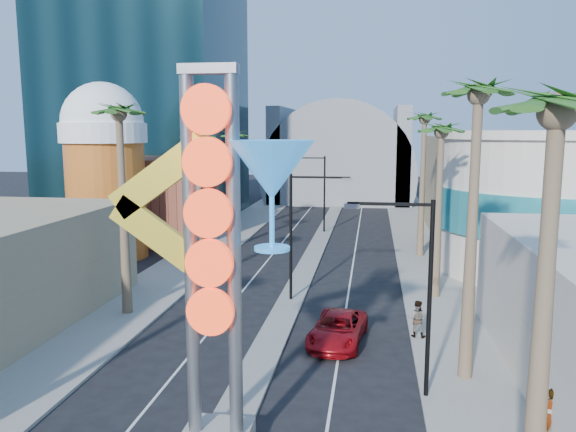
% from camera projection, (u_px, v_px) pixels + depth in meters
% --- Properties ---
extents(sidewalk_west, '(5.00, 100.00, 0.15)m').
position_uv_depth(sidewalk_west, '(212.00, 247.00, 51.23)').
color(sidewalk_west, gray).
rests_on(sidewalk_west, ground).
extents(sidewalk_east, '(5.00, 100.00, 0.15)m').
position_uv_depth(sidewalk_east, '(425.00, 254.00, 48.41)').
color(sidewalk_east, gray).
rests_on(sidewalk_east, ground).
extents(median, '(1.60, 84.00, 0.15)m').
position_uv_depth(median, '(319.00, 243.00, 52.75)').
color(median, gray).
rests_on(median, ground).
extents(hotel_tower, '(20.00, 20.00, 50.00)m').
position_uv_depth(hotel_tower, '(146.00, 7.00, 65.94)').
color(hotel_tower, black).
rests_on(hotel_tower, ground).
extents(brick_filler_west, '(10.00, 10.00, 8.00)m').
position_uv_depth(brick_filler_west, '(155.00, 199.00, 54.53)').
color(brick_filler_west, brown).
rests_on(brick_filler_west, ground).
extents(filler_east, '(10.00, 20.00, 10.00)m').
position_uv_depth(filler_east, '(478.00, 184.00, 59.42)').
color(filler_east, '#9B8B64').
rests_on(filler_east, ground).
extents(beer_mug, '(7.00, 7.00, 14.50)m').
position_uv_depth(beer_mug, '(105.00, 164.00, 46.28)').
color(beer_mug, '#B55B18').
rests_on(beer_mug, ground).
extents(turquoise_building, '(16.60, 16.60, 10.60)m').
position_uv_depth(turquoise_building, '(551.00, 203.00, 41.49)').
color(turquoise_building, beige).
rests_on(turquoise_building, ground).
extents(canopy, '(22.00, 16.00, 22.00)m').
position_uv_depth(canopy, '(340.00, 172.00, 85.35)').
color(canopy, slate).
rests_on(canopy, ground).
extents(neon_sign, '(6.53, 2.60, 12.55)m').
position_uv_depth(neon_sign, '(237.00, 238.00, 17.30)').
color(neon_sign, gray).
rests_on(neon_sign, ground).
extents(streetlight_0, '(3.79, 0.25, 8.00)m').
position_uv_depth(streetlight_0, '(300.00, 225.00, 34.36)').
color(streetlight_0, black).
rests_on(streetlight_0, ground).
extents(streetlight_1, '(3.79, 0.25, 8.00)m').
position_uv_depth(streetlight_1, '(319.00, 186.00, 57.98)').
color(streetlight_1, black).
rests_on(streetlight_1, ground).
extents(streetlight_2, '(3.45, 0.25, 8.00)m').
position_uv_depth(streetlight_2, '(418.00, 281.00, 21.72)').
color(streetlight_2, black).
rests_on(streetlight_2, ground).
extents(palm_1, '(2.40, 2.40, 12.70)m').
position_uv_depth(palm_1, '(119.00, 126.00, 30.96)').
color(palm_1, brown).
rests_on(palm_1, ground).
extents(palm_2, '(2.40, 2.40, 11.20)m').
position_uv_depth(palm_2, '(198.00, 145.00, 44.85)').
color(palm_2, brown).
rests_on(palm_2, ground).
extents(palm_3, '(2.40, 2.40, 11.20)m').
position_uv_depth(palm_3, '(234.00, 142.00, 56.58)').
color(palm_3, brown).
rests_on(palm_3, ground).
extents(palm_4, '(2.40, 2.40, 12.20)m').
position_uv_depth(palm_4, '(555.00, 140.00, 12.73)').
color(palm_4, brown).
rests_on(palm_4, ground).
extents(palm_5, '(2.40, 2.40, 13.20)m').
position_uv_depth(palm_5, '(478.00, 113.00, 22.37)').
color(palm_5, brown).
rests_on(palm_5, ground).
extents(palm_6, '(2.40, 2.40, 11.70)m').
position_uv_depth(palm_6, '(441.00, 141.00, 34.30)').
color(palm_6, brown).
rests_on(palm_6, ground).
extents(palm_7, '(2.40, 2.40, 12.70)m').
position_uv_depth(palm_7, '(424.00, 128.00, 45.89)').
color(palm_7, brown).
rests_on(palm_7, ground).
extents(red_pickup, '(3.06, 5.57, 1.48)m').
position_uv_depth(red_pickup, '(338.00, 329.00, 28.10)').
color(red_pickup, '#A60C14').
rests_on(red_pickup, ground).
extents(pedestrian_a, '(0.71, 0.48, 1.91)m').
position_uv_depth(pedestrian_a, '(550.00, 415.00, 18.86)').
color(pedestrian_a, gray).
rests_on(pedestrian_a, sidewalk_east).
extents(pedestrian_b, '(1.05, 0.88, 1.91)m').
position_uv_depth(pedestrian_b, '(417.00, 319.00, 28.56)').
color(pedestrian_b, gray).
rests_on(pedestrian_b, sidewalk_east).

